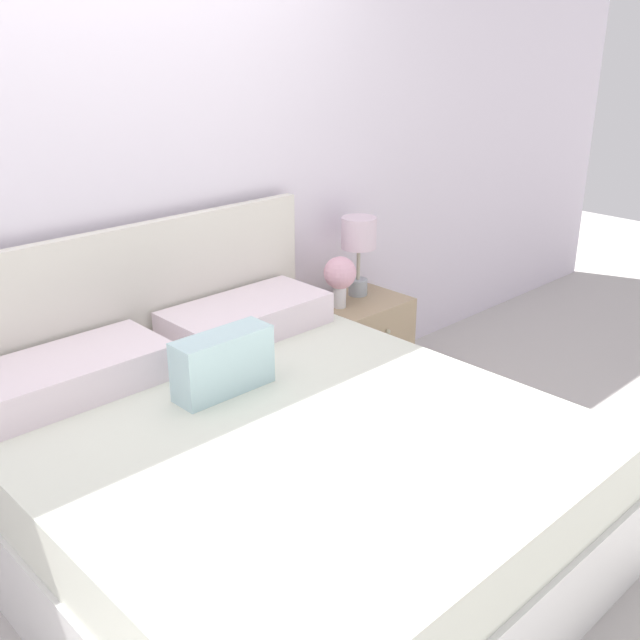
# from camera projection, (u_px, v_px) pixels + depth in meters

# --- Properties ---
(ground_plane) EXTENTS (12.00, 12.00, 0.00)m
(ground_plane) POSITION_uv_depth(u_px,v_px,m) (147.00, 460.00, 3.45)
(ground_plane) COLOR #BCB7B2
(wall_back) EXTENTS (8.00, 0.06, 2.60)m
(wall_back) POSITION_uv_depth(u_px,v_px,m) (110.00, 177.00, 3.02)
(wall_back) COLOR white
(wall_back) RESTS_ON ground_plane
(bed) EXTENTS (1.78, 1.93, 1.11)m
(bed) POSITION_uv_depth(u_px,v_px,m) (270.00, 481.00, 2.73)
(bed) COLOR white
(bed) RESTS_ON ground_plane
(nightstand) EXTENTS (0.47, 0.39, 0.53)m
(nightstand) POSITION_uv_depth(u_px,v_px,m) (360.00, 347.00, 3.99)
(nightstand) COLOR tan
(nightstand) RESTS_ON ground_plane
(table_lamp) EXTENTS (0.18, 0.18, 0.42)m
(table_lamp) POSITION_uv_depth(u_px,v_px,m) (359.00, 241.00, 3.86)
(table_lamp) COLOR #A8B2BC
(table_lamp) RESTS_ON nightstand
(flower_vase) EXTENTS (0.17, 0.17, 0.27)m
(flower_vase) POSITION_uv_depth(u_px,v_px,m) (340.00, 275.00, 3.74)
(flower_vase) COLOR white
(flower_vase) RESTS_ON nightstand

